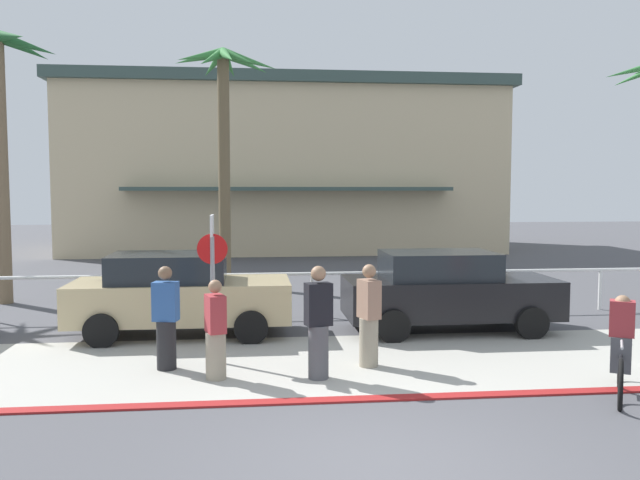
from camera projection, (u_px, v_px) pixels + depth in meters
name	position (u px, v px, depth m)	size (l,w,h in m)	color
ground_plane	(307.00, 304.00, 17.08)	(80.00, 80.00, 0.00)	#4C4C51
sidewalk_strip	(336.00, 363.00, 11.33)	(44.00, 4.00, 0.02)	#ADAAA0
curb_paint	(354.00, 399.00, 9.35)	(44.00, 0.24, 0.03)	maroon
building_backdrop	(284.00, 167.00, 33.11)	(20.77, 10.35, 8.12)	beige
rail_fence	(312.00, 280.00, 15.53)	(24.05, 0.08, 1.04)	white
stop_sign_bike_lane	(213.00, 267.00, 11.23)	(0.52, 0.56, 2.56)	gray
palm_tree_1	(0.00, 101.00, 16.87)	(2.90, 3.24, 7.05)	#756047
palm_tree_2	(225.00, 103.00, 20.03)	(3.24, 3.66, 7.27)	brown
car_tan_1	(178.00, 294.00, 13.40)	(4.40, 2.02, 1.69)	tan
car_black_2	(447.00, 290.00, 13.81)	(4.40, 2.02, 1.69)	black
cyclist_black_0	(621.00, 349.00, 9.51)	(0.97, 1.60, 1.50)	black
pedestrian_0	(318.00, 327.00, 10.30)	(0.45, 0.39, 1.81)	#4C4C51
pedestrian_1	(216.00, 334.00, 10.28)	(0.40, 0.46, 1.59)	gray
pedestrian_2	(369.00, 320.00, 11.02)	(0.40, 0.46, 1.75)	gray
pedestrian_3	(166.00, 322.00, 10.83)	(0.44, 0.38, 1.74)	#232326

